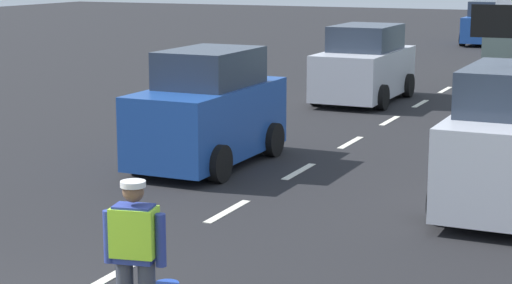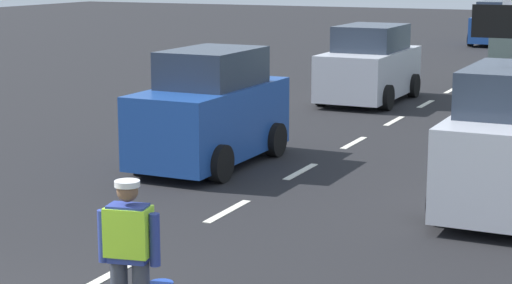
% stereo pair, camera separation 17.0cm
% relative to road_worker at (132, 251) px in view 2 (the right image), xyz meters
% --- Properties ---
extents(ground_plane, '(96.00, 96.00, 0.00)m').
position_rel_road_worker_xyz_m(ground_plane, '(-1.29, 19.97, -0.93)').
color(ground_plane, black).
extents(lane_center_line, '(0.14, 46.40, 0.01)m').
position_rel_road_worker_xyz_m(lane_center_line, '(-1.29, 24.17, -0.93)').
color(lane_center_line, silver).
rests_on(lane_center_line, ground).
extents(road_worker, '(0.73, 0.47, 1.67)m').
position_rel_road_worker_xyz_m(road_worker, '(0.00, 0.00, 0.00)').
color(road_worker, '#383D4C').
rests_on(road_worker, ground).
extents(car_oncoming_second, '(2.07, 4.18, 2.13)m').
position_rel_road_worker_xyz_m(car_oncoming_second, '(-2.87, 16.51, 0.06)').
color(car_oncoming_second, silver).
rests_on(car_oncoming_second, ground).
extents(car_oncoming_lead, '(1.88, 3.86, 2.22)m').
position_rel_road_worker_xyz_m(car_oncoming_lead, '(-3.10, 7.53, 0.10)').
color(car_oncoming_lead, '#1E4799').
rests_on(car_oncoming_lead, ground).
extents(car_oncoming_third, '(1.91, 4.20, 2.05)m').
position_rel_road_worker_xyz_m(car_oncoming_third, '(-3.05, 35.98, 0.02)').
color(car_oncoming_third, '#1E4799').
rests_on(car_oncoming_third, ground).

